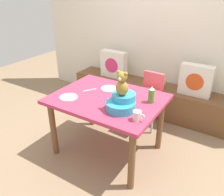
% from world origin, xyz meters
% --- Properties ---
extents(ground_plane, '(8.00, 8.00, 0.00)m').
position_xyz_m(ground_plane, '(0.00, 0.00, 0.00)').
color(ground_plane, '#8C7256').
extents(back_wall, '(4.40, 0.10, 2.60)m').
position_xyz_m(back_wall, '(0.00, 1.49, 1.30)').
color(back_wall, silver).
rests_on(back_wall, ground_plane).
extents(window_bench, '(2.60, 0.44, 0.46)m').
position_xyz_m(window_bench, '(0.00, 1.22, 0.23)').
color(window_bench, brown).
rests_on(window_bench, ground_plane).
extents(pillow_floral_left, '(0.44, 0.15, 0.44)m').
position_xyz_m(pillow_floral_left, '(-0.65, 1.20, 0.68)').
color(pillow_floral_left, white).
rests_on(pillow_floral_left, window_bench).
extents(pillow_floral_right, '(0.44, 0.15, 0.44)m').
position_xyz_m(pillow_floral_right, '(0.69, 1.20, 0.68)').
color(pillow_floral_right, white).
rests_on(pillow_floral_right, window_bench).
extents(book_stack, '(0.20, 0.14, 0.05)m').
position_xyz_m(book_stack, '(0.15, 1.22, 0.49)').
color(book_stack, '#80BE90').
rests_on(book_stack, window_bench).
extents(dining_table, '(1.22, 0.94, 0.74)m').
position_xyz_m(dining_table, '(0.00, 0.00, 0.63)').
color(dining_table, '#B73351').
rests_on(dining_table, ground_plane).
extents(highchair, '(0.34, 0.46, 0.79)m').
position_xyz_m(highchair, '(0.18, 0.78, 0.52)').
color(highchair, '#D84C59').
rests_on(highchair, ground_plane).
extents(infant_seat_teal, '(0.30, 0.33, 0.16)m').
position_xyz_m(infant_seat_teal, '(0.27, -0.15, 0.81)').
color(infant_seat_teal, '#2F95BE').
rests_on(infant_seat_teal, dining_table).
extents(teddy_bear, '(0.13, 0.12, 0.25)m').
position_xyz_m(teddy_bear, '(0.27, -0.15, 1.02)').
color(teddy_bear, olive).
rests_on(teddy_bear, infant_seat_teal).
extents(ketchup_bottle, '(0.07, 0.07, 0.18)m').
position_xyz_m(ketchup_bottle, '(0.46, 0.15, 0.83)').
color(ketchup_bottle, '#4C8C33').
rests_on(ketchup_bottle, dining_table).
extents(coffee_mug, '(0.12, 0.08, 0.09)m').
position_xyz_m(coffee_mug, '(0.50, -0.25, 0.79)').
color(coffee_mug, silver).
rests_on(coffee_mug, dining_table).
extents(dinner_plate_near, '(0.20, 0.20, 0.01)m').
position_xyz_m(dinner_plate_near, '(-0.10, 0.20, 0.75)').
color(dinner_plate_near, white).
rests_on(dinner_plate_near, dining_table).
extents(dinner_plate_far, '(0.20, 0.20, 0.01)m').
position_xyz_m(dinner_plate_far, '(-0.36, -0.24, 0.75)').
color(dinner_plate_far, white).
rests_on(dinner_plate_far, dining_table).
extents(table_fork, '(0.11, 0.15, 0.01)m').
position_xyz_m(table_fork, '(-0.28, 0.05, 0.74)').
color(table_fork, silver).
rests_on(table_fork, dining_table).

